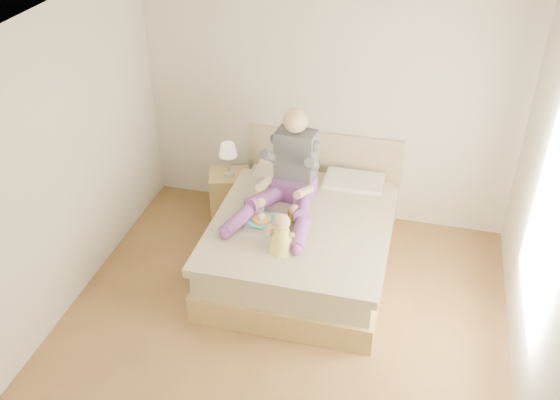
% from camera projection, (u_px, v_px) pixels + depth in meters
% --- Properties ---
extents(room, '(4.02, 4.22, 2.71)m').
position_uv_depth(room, '(288.00, 194.00, 4.75)').
color(room, brown).
rests_on(room, ground).
extents(bed, '(1.70, 2.18, 1.00)m').
position_uv_depth(bed, '(305.00, 237.00, 6.29)').
color(bed, '#A0834A').
rests_on(bed, ground).
extents(nightstand, '(0.54, 0.50, 0.54)m').
position_uv_depth(nightstand, '(230.00, 194.00, 7.04)').
color(nightstand, '#A0834A').
rests_on(nightstand, ground).
extents(lamp, '(0.19, 0.19, 0.40)m').
position_uv_depth(lamp, '(228.00, 152.00, 6.69)').
color(lamp, silver).
rests_on(lamp, nightstand).
extents(adult, '(0.83, 1.21, 0.98)m').
position_uv_depth(adult, '(289.00, 178.00, 6.13)').
color(adult, '#64327E').
rests_on(adult, bed).
extents(tray, '(0.49, 0.39, 0.13)m').
position_uv_depth(tray, '(271.00, 220.00, 5.97)').
color(tray, silver).
rests_on(tray, bed).
extents(baby, '(0.26, 0.35, 0.39)m').
position_uv_depth(baby, '(282.00, 235.00, 5.55)').
color(baby, '#F8F54E').
rests_on(baby, bed).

